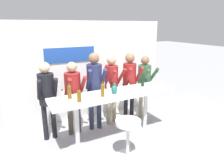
# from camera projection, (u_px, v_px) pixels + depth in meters

# --- Properties ---
(ground_plane) EXTENTS (40.00, 40.00, 0.00)m
(ground_plane) POSITION_uv_depth(u_px,v_px,m) (114.00, 138.00, 4.36)
(ground_plane) COLOR #9E9EA3
(back_wall) EXTENTS (4.23, 0.12, 2.49)m
(back_wall) POSITION_uv_depth(u_px,v_px,m) (90.00, 70.00, 5.18)
(back_wall) COLOR silver
(back_wall) RESTS_ON ground_plane
(tasting_table) EXTENTS (2.63, 0.64, 1.04)m
(tasting_table) POSITION_uv_depth(u_px,v_px,m) (114.00, 99.00, 4.12)
(tasting_table) COLOR white
(tasting_table) RESTS_ON ground_plane
(bar_stool) EXTENTS (0.48, 0.48, 0.76)m
(bar_stool) POSITION_uv_depth(u_px,v_px,m) (128.00, 133.00, 3.58)
(bar_stool) COLOR silver
(bar_stool) RESTS_ON ground_plane
(person_far_left) EXTENTS (0.40, 0.52, 1.68)m
(person_far_left) POSITION_uv_depth(u_px,v_px,m) (47.00, 93.00, 4.07)
(person_far_left) COLOR black
(person_far_left) RESTS_ON ground_plane
(person_left) EXTENTS (0.43, 0.53, 1.65)m
(person_left) POSITION_uv_depth(u_px,v_px,m) (73.00, 91.00, 4.29)
(person_left) COLOR #473D33
(person_left) RESTS_ON ground_plane
(person_center_left) EXTENTS (0.46, 0.59, 1.81)m
(person_center_left) POSITION_uv_depth(u_px,v_px,m) (95.00, 83.00, 4.47)
(person_center_left) COLOR #23283D
(person_center_left) RESTS_ON ground_plane
(person_center) EXTENTS (0.44, 0.56, 1.71)m
(person_center) POSITION_uv_depth(u_px,v_px,m) (112.00, 82.00, 4.74)
(person_center) COLOR gray
(person_center) RESTS_ON ground_plane
(person_center_right) EXTENTS (0.40, 0.53, 1.74)m
(person_center_right) POSITION_uv_depth(u_px,v_px,m) (130.00, 80.00, 4.85)
(person_center_right) COLOR black
(person_center_right) RESTS_ON ground_plane
(person_right) EXTENTS (0.44, 0.55, 1.64)m
(person_right) POSITION_uv_depth(u_px,v_px,m) (144.00, 80.00, 5.12)
(person_right) COLOR gray
(person_right) RESTS_ON ground_plane
(wine_bottle_0) EXTENTS (0.08, 0.08, 0.26)m
(wine_bottle_0) POSITION_uv_depth(u_px,v_px,m) (63.00, 97.00, 3.50)
(wine_bottle_0) COLOR #B7BCC1
(wine_bottle_0) RESTS_ON tasting_table
(wine_bottle_1) EXTENTS (0.07, 0.07, 0.30)m
(wine_bottle_1) POSITION_uv_depth(u_px,v_px,m) (108.00, 89.00, 3.90)
(wine_bottle_1) COLOR #B7BCC1
(wine_bottle_1) RESTS_ON tasting_table
(wine_bottle_2) EXTENTS (0.08, 0.08, 0.26)m
(wine_bottle_2) POSITION_uv_depth(u_px,v_px,m) (79.00, 95.00, 3.58)
(wine_bottle_2) COLOR brown
(wine_bottle_2) RESTS_ON tasting_table
(wine_bottle_3) EXTENTS (0.07, 0.07, 0.31)m
(wine_bottle_3) POSITION_uv_depth(u_px,v_px,m) (157.00, 79.00, 4.61)
(wine_bottle_3) COLOR #B7BCC1
(wine_bottle_3) RESTS_ON tasting_table
(wine_bottle_4) EXTENTS (0.07, 0.07, 0.32)m
(wine_bottle_4) POSITION_uv_depth(u_px,v_px,m) (103.00, 89.00, 3.84)
(wine_bottle_4) COLOR brown
(wine_bottle_4) RESTS_ON tasting_table
(wine_bottle_5) EXTENTS (0.07, 0.07, 0.28)m
(wine_bottle_5) POSITION_uv_depth(u_px,v_px,m) (143.00, 81.00, 4.50)
(wine_bottle_5) COLOR black
(wine_bottle_5) RESTS_ON tasting_table
(wine_bottle_6) EXTENTS (0.08, 0.08, 0.32)m
(wine_bottle_6) POSITION_uv_depth(u_px,v_px,m) (69.00, 91.00, 3.74)
(wine_bottle_6) COLOR brown
(wine_bottle_6) RESTS_ON tasting_table
(wine_glass_0) EXTENTS (0.07, 0.07, 0.18)m
(wine_glass_0) POSITION_uv_depth(u_px,v_px,m) (58.00, 98.00, 3.44)
(wine_glass_0) COLOR silver
(wine_glass_0) RESTS_ON tasting_table
(wine_glass_1) EXTENTS (0.07, 0.07, 0.18)m
(wine_glass_1) POSITION_uv_depth(u_px,v_px,m) (129.00, 85.00, 4.18)
(wine_glass_1) COLOR silver
(wine_glass_1) RESTS_ON tasting_table
(decorative_vase) EXTENTS (0.13, 0.13, 0.22)m
(decorative_vase) POSITION_uv_depth(u_px,v_px,m) (114.00, 89.00, 4.03)
(decorative_vase) COLOR #1E665B
(decorative_vase) RESTS_ON tasting_table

